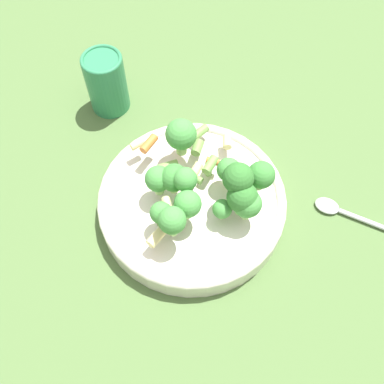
# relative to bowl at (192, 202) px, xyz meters

# --- Properties ---
(ground_plane) EXTENTS (3.00, 3.00, 0.00)m
(ground_plane) POSITION_rel_bowl_xyz_m (0.00, 0.00, -0.02)
(ground_plane) COLOR #4C6B38
(bowl) EXTENTS (0.27, 0.27, 0.04)m
(bowl) POSITION_rel_bowl_xyz_m (0.00, 0.00, 0.00)
(bowl) COLOR silver
(bowl) RESTS_ON ground_plane
(pasta_salad) EXTENTS (0.19, 0.19, 0.08)m
(pasta_salad) POSITION_rel_bowl_xyz_m (-0.01, 0.01, 0.06)
(pasta_salad) COLOR #8CB766
(pasta_salad) RESTS_ON bowl
(cup) EXTENTS (0.06, 0.06, 0.10)m
(cup) POSITION_rel_bowl_xyz_m (0.02, -0.24, 0.03)
(cup) COLOR #2D7F51
(cup) RESTS_ON ground_plane
(spoon) EXTENTS (0.11, 0.15, 0.01)m
(spoon) POSITION_rel_bowl_xyz_m (-0.19, 0.13, -0.02)
(spoon) COLOR silver
(spoon) RESTS_ON ground_plane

